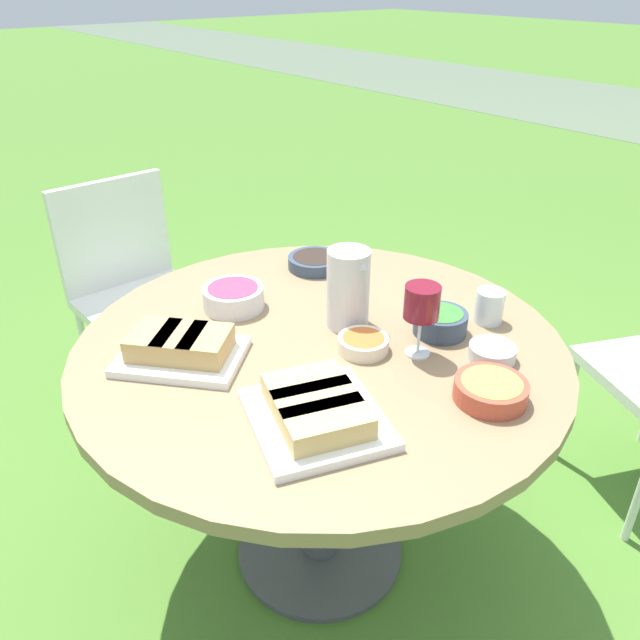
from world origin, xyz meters
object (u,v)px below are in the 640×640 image
(dining_table, at_px, (320,379))
(water_pitcher, at_px, (348,289))
(chair_near_right, at_px, (132,280))
(wine_glass, at_px, (422,304))

(dining_table, bearing_deg, water_pitcher, 100.54)
(dining_table, height_order, water_pitcher, water_pitcher)
(chair_near_right, height_order, wine_glass, wine_glass)
(dining_table, relative_size, chair_near_right, 1.37)
(water_pitcher, xyz_separation_m, wine_glass, (0.21, 0.04, 0.03))
(dining_table, relative_size, wine_glass, 6.72)
(dining_table, xyz_separation_m, wine_glass, (0.19, 0.15, 0.25))
(dining_table, bearing_deg, wine_glass, 37.08)
(chair_near_right, xyz_separation_m, water_pitcher, (1.08, 0.15, 0.34))
(dining_table, relative_size, water_pitcher, 5.86)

